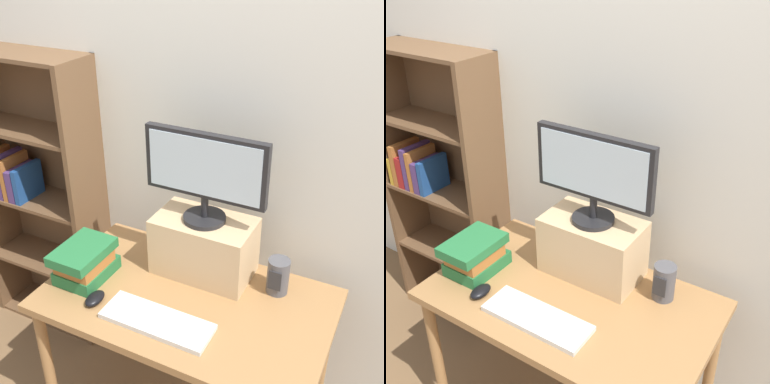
% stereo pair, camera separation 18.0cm
% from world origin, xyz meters
% --- Properties ---
extents(back_wall, '(7.00, 0.08, 2.60)m').
position_xyz_m(back_wall, '(0.00, 0.49, 1.30)').
color(back_wall, silver).
rests_on(back_wall, ground_plane).
extents(desk, '(1.20, 0.71, 0.77)m').
position_xyz_m(desk, '(0.00, 0.00, 0.68)').
color(desk, '#9E7042').
rests_on(desk, ground_plane).
extents(bookshelf_unit, '(0.72, 0.28, 1.63)m').
position_xyz_m(bookshelf_unit, '(-1.10, 0.33, 0.83)').
color(bookshelf_unit, brown).
rests_on(bookshelf_unit, ground_plane).
extents(riser_box, '(0.43, 0.25, 0.27)m').
position_xyz_m(riser_box, '(-0.01, 0.20, 0.91)').
color(riser_box, tan).
rests_on(riser_box, desk).
extents(computer_monitor, '(0.53, 0.18, 0.40)m').
position_xyz_m(computer_monitor, '(-0.01, 0.20, 1.27)').
color(computer_monitor, black).
rests_on(computer_monitor, riser_box).
extents(keyboard, '(0.45, 0.16, 0.02)m').
position_xyz_m(keyboard, '(-0.03, -0.19, 0.78)').
color(keyboard, silver).
rests_on(keyboard, desk).
extents(computer_mouse, '(0.06, 0.10, 0.04)m').
position_xyz_m(computer_mouse, '(-0.33, -0.20, 0.79)').
color(computer_mouse, black).
rests_on(computer_mouse, desk).
extents(book_stack, '(0.19, 0.27, 0.16)m').
position_xyz_m(book_stack, '(-0.46, -0.08, 0.85)').
color(book_stack, '#236B38').
rests_on(book_stack, desk).
extents(desk_speaker, '(0.09, 0.10, 0.16)m').
position_xyz_m(desk_speaker, '(0.33, 0.21, 0.85)').
color(desk_speaker, '#4C4C51').
rests_on(desk_speaker, desk).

